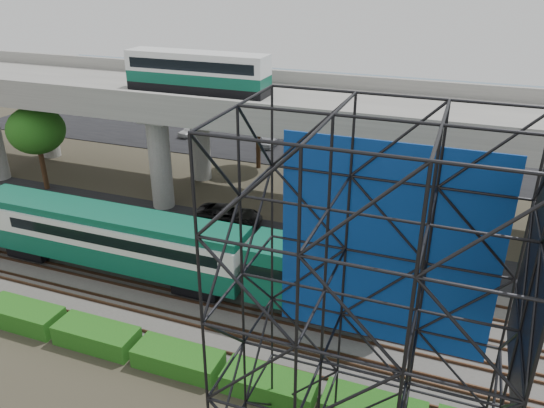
% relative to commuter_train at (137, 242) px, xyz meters
% --- Properties ---
extents(ground, '(140.00, 140.00, 0.00)m').
position_rel_commuter_train_xyz_m(ground, '(5.36, -2.00, -2.88)').
color(ground, '#474233').
rests_on(ground, ground).
extents(ballast_bed, '(90.00, 12.00, 0.20)m').
position_rel_commuter_train_xyz_m(ballast_bed, '(5.36, 0.00, -2.78)').
color(ballast_bed, slate).
rests_on(ballast_bed, ground).
extents(service_road, '(90.00, 5.00, 0.08)m').
position_rel_commuter_train_xyz_m(service_road, '(5.36, 8.50, -2.84)').
color(service_road, black).
rests_on(service_road, ground).
extents(parking_lot, '(90.00, 18.00, 0.08)m').
position_rel_commuter_train_xyz_m(parking_lot, '(5.36, 32.00, -2.84)').
color(parking_lot, black).
rests_on(parking_lot, ground).
extents(harbor_water, '(140.00, 40.00, 0.03)m').
position_rel_commuter_train_xyz_m(harbor_water, '(5.36, 54.00, -2.87)').
color(harbor_water, slate).
rests_on(harbor_water, ground).
extents(rail_tracks, '(90.00, 9.52, 0.16)m').
position_rel_commuter_train_xyz_m(rail_tracks, '(5.36, -0.00, -2.60)').
color(rail_tracks, '#472D1E').
rests_on(rail_tracks, ballast_bed).
extents(commuter_train, '(29.30, 3.06, 4.30)m').
position_rel_commuter_train_xyz_m(commuter_train, '(0.00, 0.00, 0.00)').
color(commuter_train, black).
rests_on(commuter_train, rail_tracks).
extents(overpass, '(80.00, 12.00, 12.40)m').
position_rel_commuter_train_xyz_m(overpass, '(4.77, 14.00, 5.33)').
color(overpass, '#9E9B93').
rests_on(overpass, ground).
extents(scaffold_tower, '(9.36, 6.36, 15.00)m').
position_rel_commuter_train_xyz_m(scaffold_tower, '(16.26, -9.98, 4.59)').
color(scaffold_tower, black).
rests_on(scaffold_tower, ground).
extents(hedge_strip, '(34.60, 1.80, 1.20)m').
position_rel_commuter_train_xyz_m(hedge_strip, '(6.37, -6.30, -2.32)').
color(hedge_strip, '#144E11').
rests_on(hedge_strip, ground).
extents(trees, '(40.94, 16.94, 7.69)m').
position_rel_commuter_train_xyz_m(trees, '(0.69, 14.17, 2.69)').
color(trees, '#382314').
rests_on(trees, ground).
extents(suv, '(5.52, 2.91, 1.48)m').
position_rel_commuter_train_xyz_m(suv, '(1.94, 9.37, -2.06)').
color(suv, black).
rests_on(suv, service_road).
extents(parked_cars, '(35.17, 9.78, 1.31)m').
position_rel_commuter_train_xyz_m(parked_cars, '(5.71, 31.76, -2.18)').
color(parked_cars, '#BDBDBD').
rests_on(parked_cars, parking_lot).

